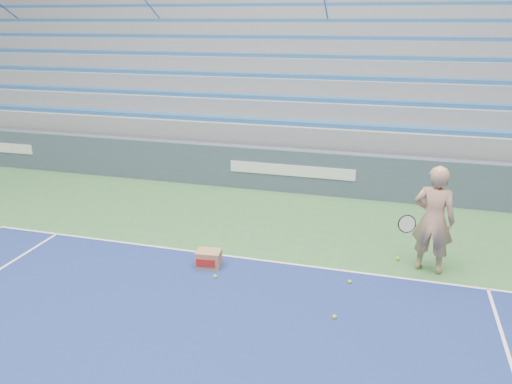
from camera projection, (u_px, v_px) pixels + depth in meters
sponsor_barrier at (293, 171)px, 12.68m from camera, size 30.00×0.32×1.10m
bleachers at (327, 75)px, 17.29m from camera, size 31.00×9.15×7.30m
tennis_player at (433, 220)px, 8.51m from camera, size 1.00×0.92×1.92m
ball_box at (209, 259)px, 8.88m from camera, size 0.46×0.37×0.32m
tennis_ball_0 at (215, 277)px, 8.54m from camera, size 0.07×0.07×0.07m
tennis_ball_1 at (350, 282)px, 8.37m from camera, size 0.07×0.07×0.07m
tennis_ball_2 at (398, 258)px, 9.18m from camera, size 0.07×0.07×0.07m
tennis_ball_3 at (334, 317)px, 7.38m from camera, size 0.07×0.07×0.07m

